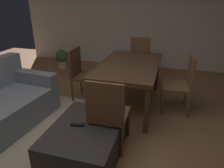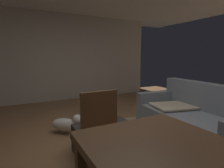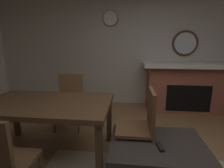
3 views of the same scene
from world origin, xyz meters
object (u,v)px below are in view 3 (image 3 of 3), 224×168
Objects in this scene: ottoman_coffee_table at (156,158)px; dining_chair_south at (70,98)px; wall_clock at (110,18)px; round_wall_mirror at (185,43)px; dining_table at (47,108)px; tv_remote at (160,147)px; dining_chair_west at (142,122)px; fireplace at (185,86)px.

dining_chair_south is (1.38, -1.08, 0.33)m from ottoman_coffee_table.
wall_clock is (0.81, -2.39, 1.84)m from ottoman_coffee_table.
dining_table is (2.26, 2.18, -0.81)m from round_wall_mirror.
tv_remote is 3.09m from wall_clock.
dining_chair_west is at bearing 106.47° from wall_clock.
fireplace reaches higher than dining_chair_west.
round_wall_mirror is at bearing -110.44° from ottoman_coffee_table.
tv_remote is 0.17× the size of dining_chair_south.
round_wall_mirror is 3.24m from dining_table.
wall_clock is at bearing -71.29° from ottoman_coffee_table.
dining_chair_south is at bearing -35.49° from dining_chair_west.
ottoman_coffee_table is at bearing 67.05° from fireplace.
fireplace is at bearing -155.65° from dining_chair_south.
wall_clock is at bearing -9.57° from fireplace.
dining_chair_south reaches higher than dining_table.
wall_clock is at bearing -104.44° from dining_table.
round_wall_mirror is 0.35× the size of dining_table.
dining_table is at bearing 0.06° from dining_chair_west.
dining_table reaches higher than ottoman_coffee_table.
tv_remote is at bearing 70.55° from round_wall_mirror.
round_wall_mirror reaches higher than dining_chair_west.
dining_chair_south is 1.49m from dining_chair_west.
round_wall_mirror is 0.62× the size of dining_chair_south.
round_wall_mirror is 1.79m from wall_clock.
fireplace is 2.37m from tv_remote.
fireplace is 1.79× the size of ottoman_coffee_table.
dining_table is (1.38, -0.31, 0.26)m from tv_remote.
round_wall_mirror is 3.59× the size of tv_remote.
round_wall_mirror is 2.85m from ottoman_coffee_table.
round_wall_mirror is 2.60m from dining_chair_west.
fireplace is at bearing -112.95° from ottoman_coffee_table.
dining_chair_south is 1.00× the size of dining_chair_west.
round_wall_mirror is at bearing -90.00° from fireplace.
dining_chair_south is (1.39, -1.17, 0.13)m from tv_remote.
ottoman_coffee_table is at bearing 69.56° from round_wall_mirror.
round_wall_mirror is at bearing -136.07° from dining_table.
dining_table is at bearing -21.82° from tv_remote.
wall_clock reaches higher than round_wall_mirror.
wall_clock is (0.82, -2.49, 1.63)m from tv_remote.
round_wall_mirror is 0.55× the size of ottoman_coffee_table.
fireplace is 2.17m from dining_chair_west.
fireplace reaches higher than dining_table.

